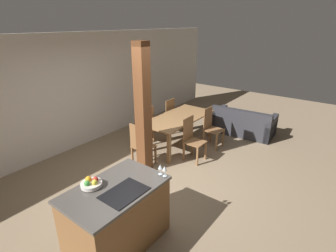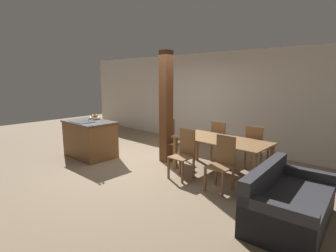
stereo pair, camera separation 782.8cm
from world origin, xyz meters
name	(u,v)px [view 1 (the left image)]	position (x,y,z in m)	size (l,w,h in m)	color
ground_plane	(157,183)	(0.00, 0.00, 0.00)	(16.00, 16.00, 0.00)	#847056
wall_back	(68,94)	(0.00, 2.65, 1.35)	(11.20, 0.08, 2.70)	silver
kitchen_island	(117,216)	(-1.45, -0.50, 0.46)	(1.34, 0.85, 0.92)	brown
fruit_bowl	(91,183)	(-1.61, -0.24, 0.96)	(0.28, 0.28, 0.12)	silver
wine_glass_near	(165,169)	(-0.86, -0.85, 1.04)	(0.06, 0.06, 0.16)	silver
wine_glass_middle	(160,167)	(-0.86, -0.78, 1.04)	(0.06, 0.06, 0.16)	silver
dining_table	(178,120)	(1.65, 0.68, 0.65)	(1.95, 0.93, 0.74)	olive
dining_chair_near_left	(192,139)	(1.21, 0.00, 0.50)	(0.40, 0.40, 0.98)	brown
dining_chair_near_right	(211,127)	(2.09, 0.00, 0.50)	(0.40, 0.40, 0.98)	brown
dining_chair_far_left	(146,125)	(1.21, 1.37, 0.50)	(0.40, 0.40, 0.98)	brown
dining_chair_far_right	(167,116)	(2.09, 1.37, 0.50)	(0.40, 0.40, 0.98)	brown
dining_chair_head_end	(141,145)	(0.30, 0.68, 0.50)	(0.40, 0.40, 0.98)	brown
couch	(243,124)	(3.34, -0.33, 0.27)	(1.00, 1.67, 0.76)	#2D2D33
timber_post	(143,111)	(0.24, 0.53, 1.30)	(0.24, 0.24, 2.60)	brown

